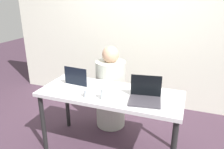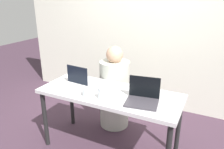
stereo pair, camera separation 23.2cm
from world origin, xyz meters
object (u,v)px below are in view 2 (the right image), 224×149
Objects in this scene: laptop_front_left at (73,83)px; water_glass_center at (101,94)px; laptop_front_right at (143,97)px; person_at_center at (114,92)px; water_glass_left at (86,92)px.

laptop_front_left reaches higher than water_glass_center.
laptop_front_left is at bearing 164.03° from water_glass_center.
laptop_front_right is 0.82m from laptop_front_left.
water_glass_center is (0.18, -0.68, 0.29)m from person_at_center.
laptop_front_right is at bearing 120.99° from person_at_center.
water_glass_left is at bearing 76.42° from person_at_center.
water_glass_center is 0.17m from water_glass_left.
person_at_center is 0.76m from water_glass_center.
person_at_center is at bearing 71.39° from laptop_front_left.
person_at_center is at bearing 104.55° from water_glass_center.
water_glass_center is 1.33× the size of water_glass_left.
person_at_center is 0.74m from water_glass_left.
water_glass_left is (-0.17, -0.01, -0.01)m from water_glass_center.
person_at_center reaches higher than laptop_front_right.
laptop_front_right is 0.41m from water_glass_center.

